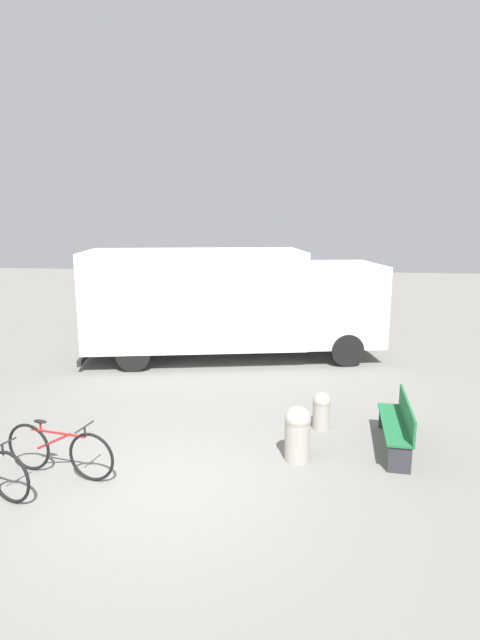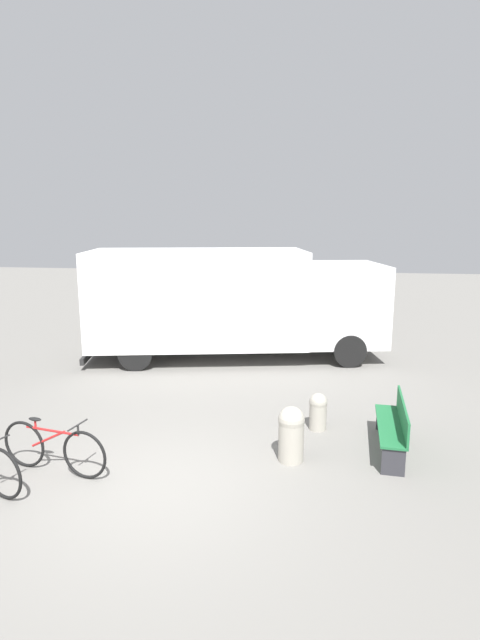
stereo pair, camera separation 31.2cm
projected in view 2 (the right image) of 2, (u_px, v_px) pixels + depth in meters
ground_plane at (157, 487)px, 7.06m from camera, size 60.00×60.00×0.00m
delivery_truck at (232, 299)px, 13.45m from camera, size 8.16×3.93×2.92m
park_bench at (395, 424)px, 8.08m from camera, size 0.53×1.79×0.84m
bicycle_middle at (53, 448)px, 7.40m from camera, size 1.80×0.50×0.83m
bollard_near_bench at (291, 432)px, 7.76m from camera, size 0.42×0.42×0.89m
bollard_far_bench at (318, 410)px, 8.95m from camera, size 0.33×0.33×0.68m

